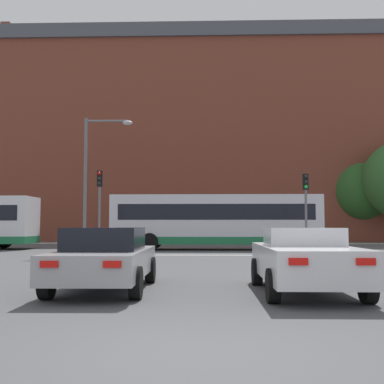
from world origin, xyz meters
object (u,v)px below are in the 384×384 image
bus_crossing_lead (216,221)px  street_lamp_junction (94,169)px  traffic_light_near_right (306,200)px  traffic_light_near_left (99,198)px  pedestrian_walking_east (116,231)px  pedestrian_waiting (263,231)px  car_roadster_right (305,260)px  car_saloon_left (105,258)px

bus_crossing_lead → street_lamp_junction: 8.24m
bus_crossing_lead → traffic_light_near_right: bearing=-135.7°
traffic_light_near_left → pedestrian_walking_east: size_ratio=2.56×
pedestrian_waiting → traffic_light_near_right: bearing=-41.9°
pedestrian_waiting → pedestrian_walking_east: size_ratio=1.03×
car_roadster_right → street_lamp_junction: size_ratio=0.65×
bus_crossing_lead → traffic_light_near_right: (4.39, -4.50, 0.98)m
car_saloon_left → traffic_light_near_right: 15.28m
traffic_light_near_right → pedestrian_waiting: traffic_light_near_right is taller
pedestrian_walking_east → bus_crossing_lead: bearing=36.9°
car_saloon_left → bus_crossing_lead: bearing=80.3°
car_saloon_left → pedestrian_walking_east: pedestrian_walking_east is taller
car_roadster_right → bus_crossing_lead: (-1.53, 18.17, 1.02)m
car_saloon_left → traffic_light_near_right: (7.17, 13.34, 1.99)m
traffic_light_near_right → car_saloon_left: bearing=-118.2°
car_roadster_right → traffic_light_near_right: traffic_light_near_right is taller
car_saloon_left → traffic_light_near_right: traffic_light_near_right is taller
pedestrian_walking_east → street_lamp_junction: bearing=5.4°
pedestrian_walking_east → traffic_light_near_left: bearing=6.3°
bus_crossing_lead → traffic_light_near_right: 6.37m
car_saloon_left → pedestrian_waiting: (6.73, 27.97, 0.27)m
traffic_light_near_left → traffic_light_near_right: 10.32m
pedestrian_waiting → bus_crossing_lead: bearing=-64.9°
car_roadster_right → pedestrian_waiting: (2.43, 28.30, 0.28)m
traffic_light_near_left → pedestrian_walking_east: 14.68m
car_roadster_right → traffic_light_near_right: 14.11m
car_roadster_right → street_lamp_junction: street_lamp_junction is taller
car_saloon_left → traffic_light_near_left: (-3.15, 13.37, 2.10)m
car_saloon_left → street_lamp_junction: size_ratio=0.66×
car_saloon_left → street_lamp_junction: (-3.32, 12.88, 3.49)m
street_lamp_junction → traffic_light_near_right: bearing=2.5°
bus_crossing_lead → traffic_light_near_left: size_ratio=2.91×
traffic_light_near_left → pedestrian_waiting: traffic_light_near_left is taller
car_saloon_left → bus_crossing_lead: bus_crossing_lead is taller
car_saloon_left → traffic_light_near_left: bearing=102.4°
traffic_light_near_left → pedestrian_waiting: size_ratio=2.49×
car_saloon_left → street_lamp_junction: street_lamp_junction is taller
car_roadster_right → bus_crossing_lead: bus_crossing_lead is taller
car_saloon_left → traffic_light_near_left: traffic_light_near_left is taller
pedestrian_waiting → traffic_light_near_left: bearing=-77.7°
street_lamp_junction → pedestrian_waiting: 18.42m
street_lamp_junction → pedestrian_waiting: size_ratio=4.03×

